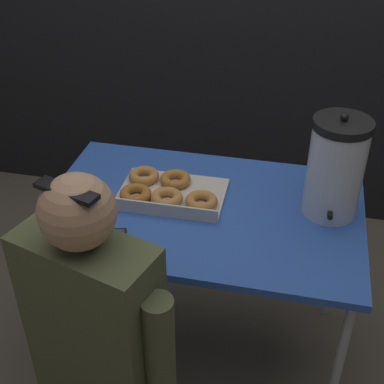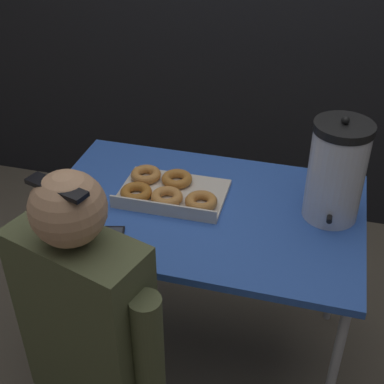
% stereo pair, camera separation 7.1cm
% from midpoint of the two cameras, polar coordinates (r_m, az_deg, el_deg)
% --- Properties ---
extents(ground_plane, '(12.00, 12.00, 0.00)m').
position_cam_midpoint_polar(ground_plane, '(2.45, 1.74, -16.25)').
color(ground_plane, brown).
extents(folding_table, '(1.15, 0.75, 0.76)m').
position_cam_midpoint_polar(folding_table, '(1.96, 2.09, -2.99)').
color(folding_table, '#2D56B2').
rests_on(folding_table, ground).
extents(donut_box, '(0.41, 0.28, 0.05)m').
position_cam_midpoint_polar(donut_box, '(1.97, -1.51, 0.10)').
color(donut_box, beige).
rests_on(donut_box, folding_table).
extents(coffee_urn, '(0.20, 0.22, 0.38)m').
position_cam_midpoint_polar(coffee_urn, '(1.86, 16.22, 2.11)').
color(coffee_urn, silver).
rests_on(coffee_urn, folding_table).
extents(cell_phone, '(0.11, 0.16, 0.01)m').
position_cam_midpoint_polar(cell_phone, '(1.78, -7.46, -5.20)').
color(cell_phone, black).
rests_on(cell_phone, folding_table).
extents(person_seated, '(0.50, 0.29, 1.23)m').
position_cam_midpoint_polar(person_seated, '(1.69, -9.40, -16.93)').
color(person_seated, '#33332D').
rests_on(person_seated, ground).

